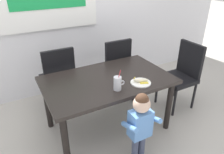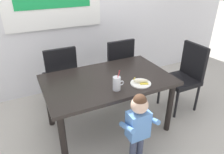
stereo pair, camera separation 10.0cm
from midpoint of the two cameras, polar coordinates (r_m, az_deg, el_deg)
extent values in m
plane|color=#B7B2A8|center=(2.86, -2.12, -13.37)|extent=(24.00, 24.00, 0.00)
cube|color=silver|center=(3.41, -13.11, 19.80)|extent=(6.40, 0.12, 2.90)
cube|color=white|center=(3.27, -17.69, 18.95)|extent=(1.42, 0.04, 0.77)
cube|color=green|center=(3.24, -17.59, 18.91)|extent=(1.08, 0.01, 0.18)
cube|color=black|center=(2.45, -2.40, -0.86)|extent=(1.49, 0.91, 0.04)
cylinder|color=black|center=(2.20, -13.87, -17.32)|extent=(0.07, 0.07, 0.68)
cylinder|color=black|center=(2.71, 14.21, -7.71)|extent=(0.07, 0.07, 0.68)
cylinder|color=black|center=(2.79, -18.21, -7.21)|extent=(0.07, 0.07, 0.68)
cylinder|color=black|center=(3.21, 5.34, -1.04)|extent=(0.07, 0.07, 0.68)
cube|color=black|center=(3.13, -15.54, -0.51)|extent=(0.44, 0.44, 0.06)
cube|color=black|center=(2.84, -15.20, 2.64)|extent=(0.42, 0.05, 0.48)
cylinder|color=black|center=(3.44, -12.81, -2.03)|extent=(0.04, 0.04, 0.42)
cylinder|color=black|center=(3.38, -18.94, -3.49)|extent=(0.04, 0.04, 0.42)
cylinder|color=black|center=(3.13, -10.75, -5.06)|extent=(0.04, 0.04, 0.42)
cylinder|color=black|center=(3.06, -17.52, -6.75)|extent=(0.04, 0.04, 0.42)
cube|color=black|center=(3.35, -0.89, 2.46)|extent=(0.44, 0.44, 0.06)
cube|color=black|center=(3.08, 0.81, 5.64)|extent=(0.42, 0.05, 0.48)
cylinder|color=black|center=(3.69, 0.37, 0.78)|extent=(0.04, 0.04, 0.42)
cylinder|color=black|center=(3.54, -5.02, -0.55)|extent=(0.04, 0.04, 0.42)
cylinder|color=black|center=(3.40, 3.47, -1.75)|extent=(0.04, 0.04, 0.42)
cylinder|color=black|center=(3.24, -2.27, -3.32)|extent=(0.04, 0.04, 0.42)
cube|color=black|center=(3.14, 16.50, -0.54)|extent=(0.44, 0.44, 0.06)
cube|color=black|center=(3.17, 19.76, 4.60)|extent=(0.05, 0.42, 0.48)
cylinder|color=black|center=(3.26, 11.25, -3.65)|extent=(0.04, 0.04, 0.42)
cylinder|color=black|center=(3.03, 15.75, -6.85)|extent=(0.04, 0.04, 0.42)
cylinder|color=black|center=(3.49, 16.11, -2.03)|extent=(0.04, 0.04, 0.42)
cylinder|color=black|center=(3.28, 20.62, -4.86)|extent=(0.04, 0.04, 0.42)
cylinder|color=#3F4760|center=(2.35, 4.96, -18.90)|extent=(0.07, 0.07, 0.34)
cylinder|color=#3F4760|center=(2.39, 6.86, -18.09)|extent=(0.07, 0.07, 0.34)
cube|color=#598CD1|center=(2.15, 6.33, -12.55)|extent=(0.22, 0.15, 0.30)
sphere|color=beige|center=(2.01, 6.68, -7.40)|extent=(0.17, 0.17, 0.17)
sphere|color=#472D1E|center=(1.98, 6.75, -6.29)|extent=(0.13, 0.13, 0.13)
cylinder|color=#598CD1|center=(2.06, 3.39, -13.48)|extent=(0.05, 0.24, 0.13)
cylinder|color=#598CD1|center=(2.19, 9.76, -11.01)|extent=(0.05, 0.24, 0.13)
cylinder|color=silver|center=(2.19, 0.19, -1.77)|extent=(0.08, 0.08, 0.15)
cylinder|color=#B2D184|center=(2.20, 0.19, -2.45)|extent=(0.07, 0.07, 0.08)
torus|color=silver|center=(2.22, 1.51, -1.59)|extent=(0.06, 0.01, 0.06)
cylinder|color=#E5333F|center=(2.15, 0.46, -0.23)|extent=(0.01, 0.09, 0.21)
cylinder|color=white|center=(2.36, 6.64, -1.57)|extent=(0.23, 0.23, 0.01)
ellipsoid|color=#F4EAC6|center=(2.35, 6.68, -0.91)|extent=(0.17, 0.10, 0.04)
cube|color=yellow|center=(2.34, 7.57, -1.63)|extent=(0.10, 0.06, 0.01)
cube|color=yellow|center=(2.40, 6.91, -0.81)|extent=(0.10, 0.06, 0.01)
cylinder|color=yellow|center=(2.32, 4.93, -0.31)|extent=(0.03, 0.02, 0.03)
camera|label=1|loc=(0.05, -91.22, -0.63)|focal=33.48mm
camera|label=2|loc=(0.05, 88.78, 0.63)|focal=33.48mm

